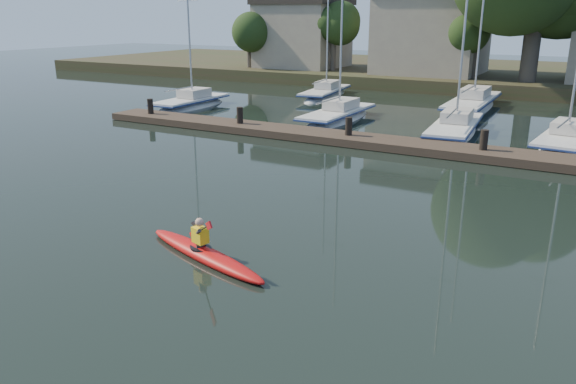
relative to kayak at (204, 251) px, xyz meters
The scene contains 10 objects.
ground 1.06m from the kayak, 23.91° to the right, with size 160.00×160.00×0.00m, color black.
kayak is the anchor object (origin of this frame).
dock 13.61m from the kayak, 85.95° to the left, with size 34.00×2.00×1.80m.
sailboat_0 23.65m from the kayak, 129.33° to the left, with size 2.15×7.18×11.32m.
sailboat_1 19.27m from the kayak, 104.66° to the left, with size 2.03×8.05×13.15m.
sailboat_2 18.13m from the kayak, 84.42° to the left, with size 2.68×8.61×14.02m.
sailboat_3 18.99m from the kayak, 69.10° to the left, with size 2.66×7.48×11.80m.
sailboat_5 28.50m from the kayak, 109.60° to the left, with size 2.90×8.36×13.56m.
sailboat_6 26.51m from the kayak, 88.15° to the left, with size 2.37×10.60×16.81m.
shore 40.06m from the kayak, 86.31° to the left, with size 90.00×25.25×12.75m.
Camera 1 is at (6.97, -9.56, 5.68)m, focal length 35.00 mm.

